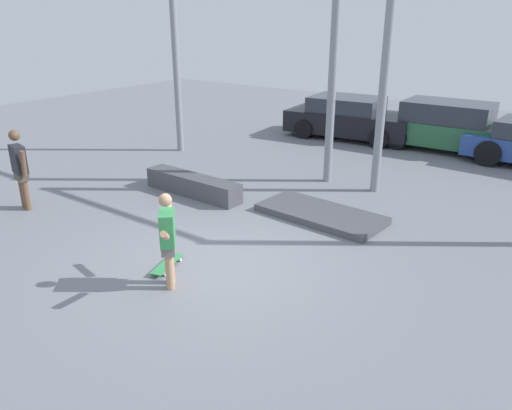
% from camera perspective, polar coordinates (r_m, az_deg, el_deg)
% --- Properties ---
extents(ground_plane, '(36.00, 36.00, 0.00)m').
position_cam_1_polar(ground_plane, '(8.48, -4.75, -6.86)').
color(ground_plane, slate).
extents(skateboarder, '(1.01, 1.09, 1.52)m').
position_cam_1_polar(skateboarder, '(7.59, -10.05, -3.61)').
color(skateboarder, tan).
rests_on(skateboarder, ground_plane).
extents(skateboard, '(0.43, 0.82, 0.08)m').
position_cam_1_polar(skateboard, '(8.48, -10.15, -6.66)').
color(skateboard, '#338C4C').
rests_on(skateboard, ground_plane).
extents(grind_box, '(2.61, 0.57, 0.46)m').
position_cam_1_polar(grind_box, '(11.66, -7.23, 2.26)').
color(grind_box, '#47474C').
rests_on(grind_box, ground_plane).
extents(manual_pad, '(2.67, 1.37, 0.15)m').
position_cam_1_polar(manual_pad, '(10.40, 7.39, -1.02)').
color(manual_pad, '#47474C').
rests_on(manual_pad, ground_plane).
extents(canopy_support_left, '(5.28, 0.20, 5.77)m').
position_cam_1_polar(canopy_support_left, '(13.45, -1.19, 19.17)').
color(canopy_support_left, gray).
rests_on(canopy_support_left, ground_plane).
extents(parked_car_black, '(4.31, 2.31, 1.35)m').
position_cam_1_polar(parked_car_black, '(17.24, 10.61, 9.74)').
color(parked_car_black, black).
rests_on(parked_car_black, ground_plane).
extents(parked_car_green, '(4.63, 2.01, 1.46)m').
position_cam_1_polar(parked_car_green, '(16.46, 21.34, 8.29)').
color(parked_car_green, '#28603D').
rests_on(parked_car_green, ground_plane).
extents(bystander, '(0.78, 0.31, 1.73)m').
position_cam_1_polar(bystander, '(11.61, -25.39, 3.97)').
color(bystander, brown).
rests_on(bystander, ground_plane).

